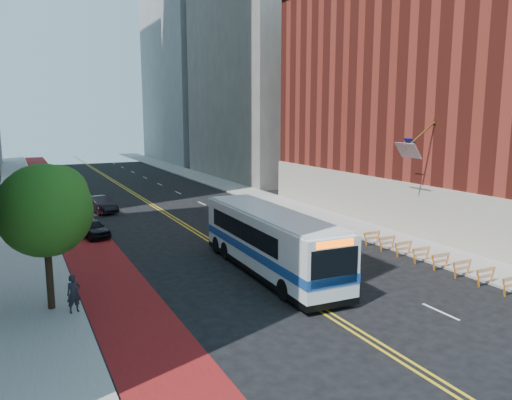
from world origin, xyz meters
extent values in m
plane|color=black|center=(0.00, 0.00, 0.00)|extent=(160.00, 160.00, 0.00)
cube|color=gray|center=(-12.00, 30.00, 0.07)|extent=(4.00, 140.00, 0.15)
cube|color=gray|center=(12.00, 30.00, 0.07)|extent=(4.00, 140.00, 0.15)
cube|color=maroon|center=(-8.10, 30.00, 0.00)|extent=(3.60, 140.00, 0.01)
cube|color=gold|center=(-0.18, 30.00, 0.00)|extent=(0.14, 140.00, 0.01)
cube|color=gold|center=(0.18, 30.00, 0.00)|extent=(0.14, 140.00, 0.01)
cube|color=silver|center=(4.80, -2.00, 0.01)|extent=(0.14, 2.20, 0.01)
cube|color=silver|center=(4.80, 6.00, 0.01)|extent=(0.14, 2.20, 0.01)
cube|color=silver|center=(4.80, 14.00, 0.01)|extent=(0.14, 2.20, 0.01)
cube|color=silver|center=(4.80, 22.00, 0.01)|extent=(0.14, 2.20, 0.01)
cube|color=silver|center=(4.80, 30.00, 0.01)|extent=(0.14, 2.20, 0.01)
cube|color=silver|center=(4.80, 38.00, 0.01)|extent=(0.14, 2.20, 0.01)
cube|color=silver|center=(4.80, 46.00, 0.01)|extent=(0.14, 2.20, 0.01)
cube|color=silver|center=(4.80, 54.00, 0.01)|extent=(0.14, 2.20, 0.01)
cube|color=silver|center=(4.80, 62.00, 0.01)|extent=(0.14, 2.20, 0.01)
cube|color=silver|center=(4.80, 70.00, 0.01)|extent=(0.14, 2.20, 0.01)
cube|color=silver|center=(4.80, 78.00, 0.01)|extent=(0.14, 2.20, 0.01)
cube|color=silver|center=(4.80, 86.00, 0.01)|extent=(0.14, 2.20, 0.01)
cube|color=maroon|center=(22.00, 12.00, 11.00)|extent=(16.00, 36.00, 22.00)
cube|color=#9E9384|center=(14.05, 12.00, 2.00)|extent=(0.50, 36.00, 4.00)
cube|color=black|center=(14.15, 6.00, 1.10)|extent=(0.35, 2.80, 2.20)
cube|color=black|center=(14.15, 13.00, 1.10)|extent=(0.35, 2.80, 2.20)
cube|color=black|center=(14.15, 20.00, 1.10)|extent=(0.35, 2.80, 2.20)
cube|color=#A57F33|center=(14.05, 8.00, 8.50)|extent=(0.25, 0.25, 0.25)
cylinder|color=#A57F33|center=(12.70, 8.00, 7.60)|extent=(2.85, 0.12, 2.05)
cube|color=#B21419|center=(11.70, 8.00, 6.60)|extent=(0.75, 1.90, 1.05)
cube|color=navy|center=(12.25, 8.45, 7.15)|extent=(0.39, 0.85, 0.52)
cube|color=slate|center=(23.00, 48.00, 20.00)|extent=(18.00, 26.00, 40.00)
cube|color=gray|center=(24.00, 78.00, 27.50)|extent=(20.00, 28.00, 55.00)
cube|color=orange|center=(9.05, -2.00, 0.50)|extent=(0.32, 0.06, 0.99)
cube|color=orange|center=(9.60, -2.00, 0.90)|extent=(1.25, 0.05, 0.22)
cube|color=orange|center=(9.60, -2.00, 0.55)|extent=(1.25, 0.05, 0.18)
cube|color=orange|center=(9.05, -0.45, 0.50)|extent=(0.32, 0.06, 0.99)
cube|color=orange|center=(10.15, -0.45, 0.50)|extent=(0.32, 0.06, 0.99)
cube|color=orange|center=(9.60, -0.45, 0.90)|extent=(1.25, 0.05, 0.22)
cube|color=orange|center=(9.60, -0.45, 0.55)|extent=(1.25, 0.05, 0.18)
cube|color=orange|center=(9.05, 1.10, 0.50)|extent=(0.32, 0.06, 0.99)
cube|color=orange|center=(10.15, 1.10, 0.50)|extent=(0.32, 0.06, 0.99)
cube|color=orange|center=(9.60, 1.10, 0.90)|extent=(1.25, 0.05, 0.22)
cube|color=orange|center=(9.60, 1.10, 0.55)|extent=(1.25, 0.05, 0.18)
cube|color=orange|center=(9.05, 2.65, 0.50)|extent=(0.32, 0.06, 0.99)
cube|color=orange|center=(10.15, 2.65, 0.50)|extent=(0.32, 0.06, 0.99)
cube|color=orange|center=(9.60, 2.65, 0.90)|extent=(1.25, 0.05, 0.22)
cube|color=orange|center=(9.60, 2.65, 0.55)|extent=(1.25, 0.05, 0.18)
cube|color=orange|center=(9.05, 4.20, 0.50)|extent=(0.32, 0.06, 0.99)
cube|color=orange|center=(10.15, 4.20, 0.50)|extent=(0.32, 0.06, 0.99)
cube|color=orange|center=(9.60, 4.20, 0.90)|extent=(1.25, 0.05, 0.22)
cube|color=orange|center=(9.60, 4.20, 0.55)|extent=(1.25, 0.05, 0.18)
cube|color=orange|center=(9.05, 5.75, 0.50)|extent=(0.32, 0.06, 0.99)
cube|color=orange|center=(10.15, 5.75, 0.50)|extent=(0.32, 0.06, 0.99)
cube|color=orange|center=(9.60, 5.75, 0.90)|extent=(1.25, 0.05, 0.22)
cube|color=orange|center=(9.60, 5.75, 0.55)|extent=(1.25, 0.05, 0.18)
cube|color=orange|center=(9.05, 7.30, 0.50)|extent=(0.32, 0.06, 0.99)
cube|color=orange|center=(10.15, 7.30, 0.50)|extent=(0.32, 0.06, 0.99)
cube|color=orange|center=(9.60, 7.30, 0.90)|extent=(1.25, 0.05, 0.22)
cube|color=orange|center=(9.60, 7.30, 0.55)|extent=(1.25, 0.05, 0.18)
cube|color=orange|center=(9.05, 8.85, 0.50)|extent=(0.32, 0.06, 0.99)
cube|color=orange|center=(10.15, 8.85, 0.50)|extent=(0.32, 0.06, 0.99)
cube|color=orange|center=(9.60, 8.85, 0.90)|extent=(1.25, 0.05, 0.22)
cube|color=orange|center=(9.60, 8.85, 0.55)|extent=(1.25, 0.05, 0.18)
cylinder|color=black|center=(-11.30, 6.00, 1.75)|extent=(0.32, 0.32, 3.20)
sphere|color=#10470F|center=(-11.30, 6.00, 4.75)|extent=(4.20, 4.20, 4.20)
sphere|color=#10470F|center=(-10.70, 6.40, 5.35)|extent=(2.80, 2.80, 2.80)
sphere|color=#10470F|center=(-11.80, 5.70, 5.15)|extent=(2.40, 2.40, 2.40)
cube|color=white|center=(0.44, 6.60, 1.93)|extent=(3.18, 13.15, 3.11)
cube|color=#194491|center=(0.44, 6.60, 1.47)|extent=(3.23, 13.19, 0.49)
cube|color=black|center=(0.47, 7.47, 2.45)|extent=(3.13, 9.23, 1.04)
cube|color=black|center=(0.27, 0.09, 2.18)|extent=(2.50, 0.18, 1.74)
cube|color=black|center=(0.62, 13.10, 2.40)|extent=(2.27, 0.17, 1.09)
cube|color=#FF5905|center=(0.27, 0.08, 3.27)|extent=(1.99, 0.14, 0.33)
cube|color=white|center=(0.44, 6.60, 3.54)|extent=(3.02, 12.49, 0.13)
cube|color=black|center=(0.44, 6.60, 0.38)|extent=(3.21, 13.18, 0.33)
cylinder|color=black|center=(-0.95, 2.45, 0.54)|extent=(0.36, 1.10, 1.09)
cylinder|color=black|center=(1.62, 2.38, 0.54)|extent=(0.36, 1.10, 1.09)
cylinder|color=black|center=(-0.74, 10.29, 0.54)|extent=(0.36, 1.10, 1.09)
cylinder|color=black|center=(1.83, 10.22, 0.54)|extent=(0.36, 1.10, 1.09)
cylinder|color=black|center=(-0.70, 11.86, 0.54)|extent=(0.36, 1.10, 1.09)
cylinder|color=black|center=(1.87, 11.79, 0.54)|extent=(0.36, 1.10, 1.09)
imported|color=black|center=(-7.48, 20.03, 0.67)|extent=(2.53, 4.23, 1.35)
imported|color=black|center=(-5.44, 29.61, 0.75)|extent=(2.95, 4.85, 1.51)
imported|color=black|center=(-7.05, 38.79, 0.80)|extent=(2.98, 5.79, 1.61)
imported|color=black|center=(-10.40, 5.03, 1.02)|extent=(0.72, 0.56, 1.74)
camera|label=1|loc=(-12.47, -17.81, 8.95)|focal=35.00mm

